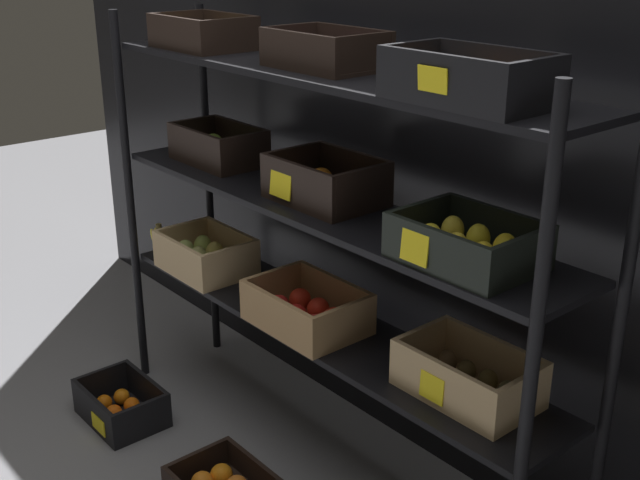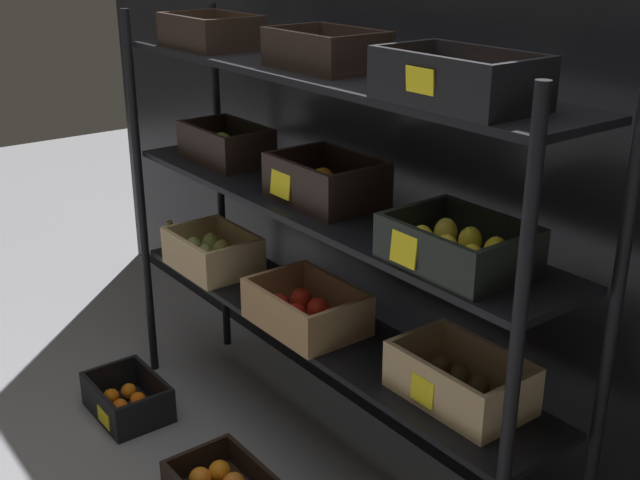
% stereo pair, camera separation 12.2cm
% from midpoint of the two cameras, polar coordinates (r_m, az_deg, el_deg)
% --- Properties ---
extents(ground_plane, '(10.00, 10.00, 0.00)m').
position_cam_midpoint_polar(ground_plane, '(2.84, 1.27, -15.38)').
color(ground_plane, gray).
extents(storefront_wall, '(4.21, 0.12, 2.21)m').
position_cam_midpoint_polar(storefront_wall, '(2.60, 8.02, 7.89)').
color(storefront_wall, black).
rests_on(storefront_wall, ground_plane).
extents(display_rack, '(1.94, 0.38, 1.45)m').
position_cam_midpoint_polar(display_rack, '(2.42, 1.05, 2.48)').
color(display_rack, black).
rests_on(display_rack, ground_plane).
extents(crate_ground_tangerine, '(0.33, 0.24, 0.14)m').
position_cam_midpoint_polar(crate_ground_tangerine, '(3.12, -12.45, -11.20)').
color(crate_ground_tangerine, black).
rests_on(crate_ground_tangerine, ground_plane).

